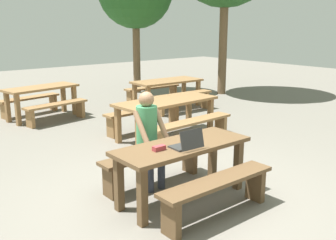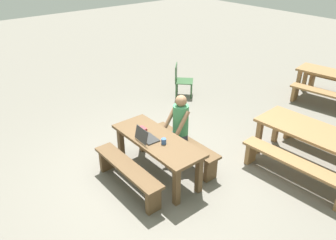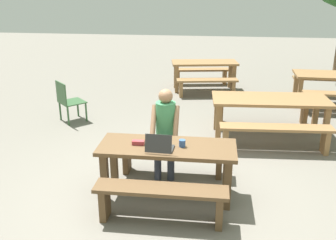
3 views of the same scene
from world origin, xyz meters
name	(u,v)px [view 3 (image 3 of 3)]	position (x,y,z in m)	size (l,w,h in m)	color
ground_plane	(167,195)	(0.00, 0.00, 0.00)	(30.00, 30.00, 0.00)	slate
picnic_table_front	(167,154)	(0.00, 0.00, 0.59)	(1.73, 0.66, 0.71)	brown
bench_near	(161,197)	(0.00, -0.59, 0.33)	(1.54, 0.30, 0.45)	brown
bench_far	(172,153)	(0.00, 0.59, 0.33)	(1.54, 0.30, 0.45)	brown
laptop	(160,146)	(-0.07, -0.17, 0.77)	(0.34, 0.30, 0.24)	#2D2D2D
small_pouch	(138,143)	(-0.37, -0.01, 0.74)	(0.15, 0.07, 0.05)	#993338
coffee_mug	(182,143)	(0.19, -0.01, 0.76)	(0.08, 0.08, 0.09)	#335693
person_seated	(165,127)	(-0.09, 0.55, 0.74)	(0.38, 0.39, 1.28)	#333847
plastic_chair	(68,101)	(-2.27, 2.52, 0.43)	(0.62, 0.62, 0.82)	#335933
picnic_table_mid	(204,67)	(0.30, 5.17, 0.60)	(1.70, 0.90, 0.73)	olive
bench_mid_south	(207,84)	(0.39, 4.61, 0.31)	(1.49, 0.53, 0.42)	olive
bench_mid_north	(201,73)	(0.21, 5.74, 0.31)	(1.49, 0.53, 0.42)	olive
bench_rear_north	(328,83)	(3.26, 4.93, 0.34)	(1.63, 0.35, 0.46)	olive
picnic_table_distant	(270,104)	(1.55, 2.21, 0.62)	(2.05, 0.91, 0.72)	olive
bench_distant_south	(276,133)	(1.58, 1.55, 0.34)	(1.82, 0.39, 0.45)	olive
bench_distant_north	(263,107)	(1.51, 2.87, 0.34)	(1.82, 0.39, 0.45)	olive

